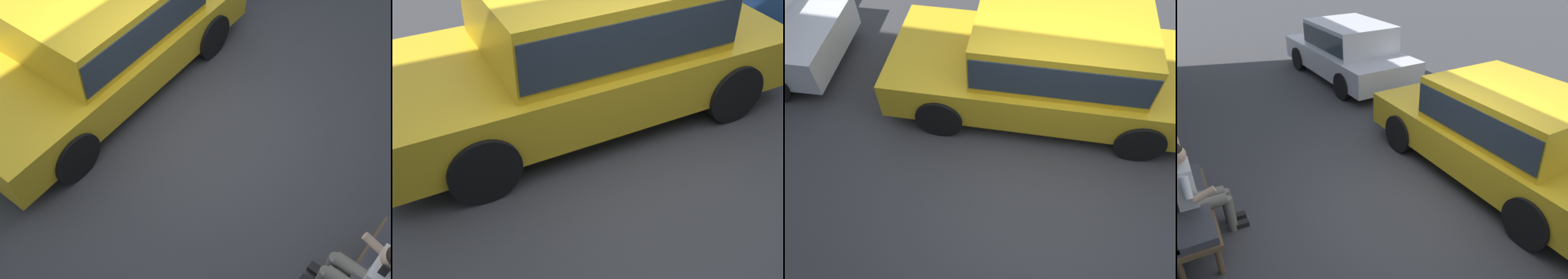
% 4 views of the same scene
% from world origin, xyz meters
% --- Properties ---
extents(ground_plane, '(60.00, 60.00, 0.00)m').
position_xyz_m(ground_plane, '(0.00, 0.00, 0.00)').
color(ground_plane, '#38383A').
extents(parked_car_mid, '(4.47, 2.11, 1.48)m').
position_xyz_m(parked_car_mid, '(0.09, -1.62, 0.81)').
color(parked_car_mid, gold).
rests_on(parked_car_mid, ground_plane).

